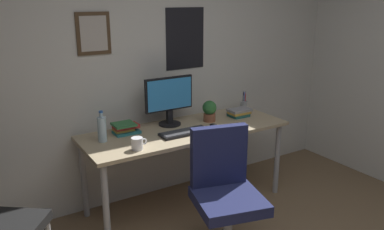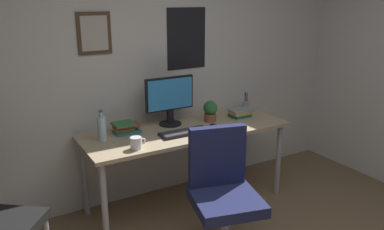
{
  "view_description": "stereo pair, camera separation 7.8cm",
  "coord_description": "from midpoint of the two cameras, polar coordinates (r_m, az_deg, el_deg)",
  "views": [
    {
      "loc": [
        -1.5,
        -1.04,
        1.83
      ],
      "look_at": [
        0.15,
        1.64,
        0.88
      ],
      "focal_mm": 36.54,
      "sensor_mm": 36.0,
      "label": 1
    },
    {
      "loc": [
        -1.44,
        -1.08,
        1.83
      ],
      "look_at": [
        0.15,
        1.64,
        0.88
      ],
      "focal_mm": 36.54,
      "sensor_mm": 36.0,
      "label": 2
    }
  ],
  "objects": [
    {
      "name": "keyboard",
      "position": [
        3.28,
        -0.43,
        -2.54
      ],
      "size": [
        0.43,
        0.15,
        0.03
      ],
      "color": "black",
      "rests_on": "desk"
    },
    {
      "name": "water_bottle",
      "position": [
        3.17,
        -12.34,
        -1.88
      ],
      "size": [
        0.07,
        0.07,
        0.25
      ],
      "color": "silver",
      "rests_on": "desk"
    },
    {
      "name": "potted_plant",
      "position": [
        3.59,
        3.3,
        0.68
      ],
      "size": [
        0.13,
        0.13,
        0.19
      ],
      "color": "brown",
      "rests_on": "desk"
    },
    {
      "name": "desk",
      "position": [
        3.44,
        -0.19,
        -3.16
      ],
      "size": [
        1.82,
        0.66,
        0.73
      ],
      "color": "tan",
      "rests_on": "ground_plane"
    },
    {
      "name": "office_chair",
      "position": [
        2.85,
        5.26,
        -10.54
      ],
      "size": [
        0.58,
        0.58,
        0.95
      ],
      "color": "#1E234C",
      "rests_on": "ground_plane"
    },
    {
      "name": "pen_cup",
      "position": [
        3.98,
        8.38,
        1.38
      ],
      "size": [
        0.07,
        0.07,
        0.2
      ],
      "color": "#9EA0A5",
      "rests_on": "desk"
    },
    {
      "name": "book_stack_right",
      "position": [
        3.34,
        -9.04,
        -1.82
      ],
      "size": [
        0.22,
        0.17,
        0.09
      ],
      "color": "#26727A",
      "rests_on": "desk"
    },
    {
      "name": "monitor",
      "position": [
        3.46,
        -2.62,
        2.38
      ],
      "size": [
        0.46,
        0.2,
        0.43
      ],
      "color": "black",
      "rests_on": "desk"
    },
    {
      "name": "coffee_mug_near",
      "position": [
        2.98,
        -7.39,
        -4.08
      ],
      "size": [
        0.13,
        0.09,
        0.09
      ],
      "color": "white",
      "rests_on": "desk"
    },
    {
      "name": "book_stack_left",
      "position": [
        3.76,
        7.64,
        0.31
      ],
      "size": [
        0.22,
        0.16,
        0.08
      ],
      "color": "#26727A",
      "rests_on": "desk"
    },
    {
      "name": "computer_mouse",
      "position": [
        3.43,
        3.96,
        -1.63
      ],
      "size": [
        0.06,
        0.11,
        0.04
      ],
      "color": "black",
      "rests_on": "desk"
    },
    {
      "name": "wall_back",
      "position": [
        3.57,
        -5.62,
        8.2
      ],
      "size": [
        4.4,
        0.1,
        2.6
      ],
      "color": "silver",
      "rests_on": "ground_plane"
    }
  ]
}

